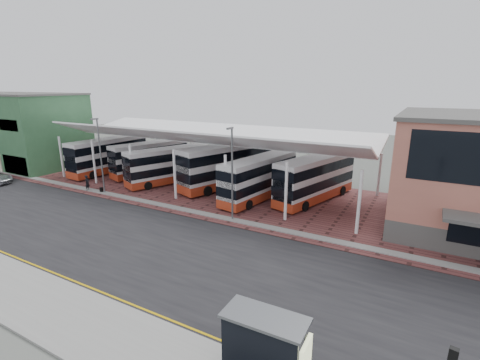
{
  "coord_description": "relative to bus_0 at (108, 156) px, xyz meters",
  "views": [
    {
      "loc": [
        16.17,
        -18.03,
        11.37
      ],
      "look_at": [
        1.97,
        7.71,
        3.28
      ],
      "focal_mm": 26.0,
      "sensor_mm": 36.0,
      "label": 1
    }
  ],
  "objects": [
    {
      "name": "ground",
      "position": [
        20.93,
        -13.12,
        -2.3
      ],
      "size": [
        140.0,
        140.0,
        0.0
      ],
      "primitive_type": "plane",
      "color": "#50544E"
    },
    {
      "name": "road",
      "position": [
        20.93,
        -14.12,
        -2.29
      ],
      "size": [
        120.0,
        14.0,
        0.02
      ],
      "primitive_type": "cube",
      "color": "black",
      "rests_on": "ground"
    },
    {
      "name": "forecourt",
      "position": [
        22.93,
        -0.12,
        -2.27
      ],
      "size": [
        72.0,
        16.0,
        0.06
      ],
      "primitive_type": "cube",
      "color": "brown",
      "rests_on": "ground"
    },
    {
      "name": "sidewalk",
      "position": [
        20.93,
        -22.12,
        -2.23
      ],
      "size": [
        120.0,
        4.0,
        0.14
      ],
      "primitive_type": "cube",
      "color": "gray",
      "rests_on": "ground"
    },
    {
      "name": "north_kerb",
      "position": [
        20.93,
        -6.92,
        -2.23
      ],
      "size": [
        120.0,
        0.8,
        0.14
      ],
      "primitive_type": "cube",
      "color": "gray",
      "rests_on": "ground"
    },
    {
      "name": "yellow_line_near",
      "position": [
        20.93,
        -20.12,
        -2.28
      ],
      "size": [
        120.0,
        0.12,
        0.01
      ],
      "primitive_type": "cube",
      "color": "#D2A205",
      "rests_on": "road"
    },
    {
      "name": "yellow_line_far",
      "position": [
        20.93,
        -19.82,
        -2.28
      ],
      "size": [
        120.0,
        0.12,
        0.01
      ],
      "primitive_type": "cube",
      "color": "#D2A205",
      "rests_on": "road"
    },
    {
      "name": "canopy",
      "position": [
        14.93,
        0.82,
        3.5
      ],
      "size": [
        37.0,
        11.63,
        7.07
      ],
      "color": "white",
      "rests_on": "ground"
    },
    {
      "name": "shop_green",
      "position": [
        -9.07,
        -2.14,
        2.82
      ],
      "size": [
        6.4,
        10.2,
        10.22
      ],
      "color": "#386B41",
      "rests_on": "ground"
    },
    {
      "name": "shop_cream",
      "position": [
        -15.57,
        -2.14,
        2.82
      ],
      "size": [
        6.4,
        10.2,
        10.22
      ],
      "color": "#EEE8C7",
      "rests_on": "ground"
    },
    {
      "name": "lamp_west",
      "position": [
        6.93,
        -6.84,
        2.06
      ],
      "size": [
        0.16,
        0.9,
        8.07
      ],
      "color": "#585B5F",
      "rests_on": "ground"
    },
    {
      "name": "lamp_east",
      "position": [
        22.93,
        -6.84,
        2.06
      ],
      "size": [
        0.16,
        0.9,
        8.07
      ],
      "color": "#585B5F",
      "rests_on": "ground"
    },
    {
      "name": "bus_0",
      "position": [
        0.0,
        0.0,
        0.0
      ],
      "size": [
        3.24,
        11.08,
        4.51
      ],
      "rotation": [
        0.0,
        0.0,
        -0.06
      ],
      "color": "silver",
      "rests_on": "forecourt"
    },
    {
      "name": "bus_1",
      "position": [
        5.68,
        1.68,
        -0.16
      ],
      "size": [
        5.16,
        10.41,
        4.19
      ],
      "rotation": [
        0.0,
        0.0,
        -0.29
      ],
      "color": "silver",
      "rests_on": "forecourt"
    },
    {
      "name": "bus_2",
      "position": [
        10.4,
        -0.28,
        -0.16
      ],
      "size": [
        5.95,
        10.28,
        4.18
      ],
      "rotation": [
        0.0,
        0.0,
        -0.38
      ],
      "color": "silver",
      "rests_on": "forecourt"
    },
    {
      "name": "bus_3",
      "position": [
        17.26,
        1.64,
        0.16
      ],
      "size": [
        6.4,
        11.99,
        4.84
      ],
      "rotation": [
        0.0,
        0.0,
        -0.33
      ],
      "color": "silver",
      "rests_on": "forecourt"
    },
    {
      "name": "bus_4",
      "position": [
        22.4,
        -0.48,
        -0.1
      ],
      "size": [
        4.08,
        10.69,
        4.3
      ],
      "rotation": [
        0.0,
        0.0,
        -0.16
      ],
      "color": "silver",
      "rests_on": "forecourt"
    },
    {
      "name": "bus_5",
      "position": [
        27.52,
        1.84,
        -0.03
      ],
      "size": [
        5.36,
        11.06,
        4.45
      ],
      "rotation": [
        0.0,
        0.0,
        -0.28
      ],
      "color": "silver",
      "rests_on": "forecourt"
    },
    {
      "name": "pedestrian",
      "position": [
        4.66,
        -7.12,
        -1.37
      ],
      "size": [
        0.61,
        0.74,
        1.75
      ],
      "primitive_type": "imported",
      "rotation": [
        0.0,
        0.0,
        1.91
      ],
      "color": "black",
      "rests_on": "forecourt"
    },
    {
      "name": "suitcase",
      "position": [
        6.52,
        -6.88,
        -1.96
      ],
      "size": [
        0.33,
        0.23,
        0.56
      ],
      "primitive_type": "cube",
      "color": "black",
      "rests_on": "forecourt"
    },
    {
      "name": "bus_shelter",
      "position": [
        32.74,
        -20.99,
        -0.48
      ],
      "size": [
        3.41,
        1.61,
        2.7
      ],
      "rotation": [
        0.0,
        0.0,
        0.02
      ],
      "color": "black",
      "rests_on": "sidewalk"
    }
  ]
}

